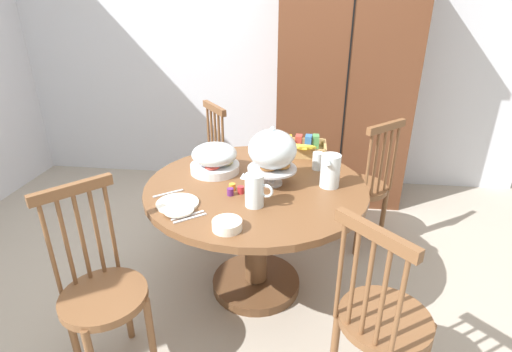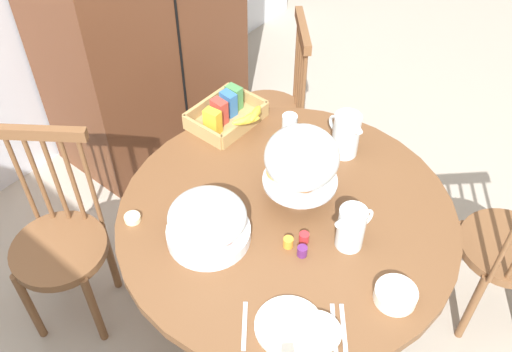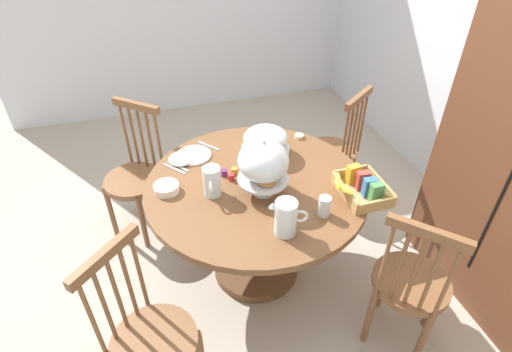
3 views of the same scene
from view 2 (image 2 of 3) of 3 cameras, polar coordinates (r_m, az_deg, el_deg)
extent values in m
plane|color=#A89E8E|center=(2.67, 2.63, -16.20)|extent=(10.00, 10.00, 0.00)
cylinder|color=brown|center=(2.14, 3.11, -4.07)|extent=(1.27, 1.27, 0.04)
cylinder|color=brown|center=(2.41, 2.80, -9.30)|extent=(0.14, 0.14, 0.63)
cylinder|color=brown|center=(2.70, 2.53, -13.70)|extent=(0.56, 0.56, 0.06)
cylinder|color=brown|center=(3.00, 1.12, 6.06)|extent=(0.40, 0.40, 0.04)
cylinder|color=brown|center=(3.25, -1.59, 4.43)|extent=(0.04, 0.04, 0.45)
cylinder|color=brown|center=(3.04, -1.37, 1.00)|extent=(0.04, 0.04, 0.45)
cylinder|color=brown|center=(3.27, 3.33, 4.62)|extent=(0.04, 0.04, 0.45)
cylinder|color=brown|center=(3.06, 3.87, 1.23)|extent=(0.04, 0.04, 0.45)
cylinder|color=brown|center=(2.99, 4.10, 11.44)|extent=(0.02, 0.02, 0.48)
cylinder|color=brown|center=(2.93, 4.25, 10.68)|extent=(0.02, 0.02, 0.48)
cylinder|color=brown|center=(2.87, 4.41, 9.89)|extent=(0.02, 0.02, 0.48)
cylinder|color=brown|center=(2.82, 4.58, 9.08)|extent=(0.02, 0.02, 0.48)
cylinder|color=brown|center=(2.76, 4.75, 8.22)|extent=(0.02, 0.02, 0.48)
cube|color=brown|center=(2.73, 4.72, 14.35)|extent=(0.29, 0.27, 0.05)
cylinder|color=brown|center=(2.52, -19.10, -6.98)|extent=(0.40, 0.40, 0.04)
cylinder|color=brown|center=(2.67, -21.69, -12.06)|extent=(0.04, 0.04, 0.45)
cylinder|color=brown|center=(2.58, -15.85, -12.77)|extent=(0.04, 0.04, 0.45)
cylinder|color=brown|center=(2.82, -19.89, -7.36)|extent=(0.04, 0.04, 0.45)
cylinder|color=brown|center=(2.73, -14.38, -7.84)|extent=(0.04, 0.04, 0.45)
cylinder|color=brown|center=(2.50, -22.32, -0.41)|extent=(0.02, 0.02, 0.48)
cylinder|color=brown|center=(2.47, -20.84, -0.48)|extent=(0.02, 0.02, 0.48)
cylinder|color=brown|center=(2.44, -19.34, -0.55)|extent=(0.02, 0.02, 0.48)
cylinder|color=brown|center=(2.42, -17.80, -0.62)|extent=(0.02, 0.02, 0.48)
cylinder|color=brown|center=(2.40, -16.23, -0.69)|extent=(0.02, 0.02, 0.48)
cube|color=brown|center=(2.28, -20.87, 4.04)|extent=(0.24, 0.31, 0.05)
cylinder|color=brown|center=(2.61, 23.85, -6.51)|extent=(0.40, 0.40, 0.04)
cylinder|color=brown|center=(2.91, 24.08, -6.90)|extent=(0.04, 0.04, 0.45)
cylinder|color=brown|center=(2.80, 18.92, -7.47)|extent=(0.04, 0.04, 0.45)
cylinder|color=brown|center=(2.65, 20.75, -12.20)|extent=(0.04, 0.04, 0.45)
cylinder|color=brown|center=(2.29, 23.84, -6.18)|extent=(0.02, 0.02, 0.48)
cylinder|color=silver|center=(2.18, 4.29, -2.04)|extent=(0.12, 0.12, 0.02)
cylinder|color=silver|center=(2.15, 4.35, -1.37)|extent=(0.03, 0.03, 0.09)
cylinder|color=silver|center=(2.11, 4.42, -0.41)|extent=(0.28, 0.28, 0.01)
torus|color=#B27033|center=(2.13, 5.29, 0.87)|extent=(0.10, 0.10, 0.03)
torus|color=#D19347|center=(2.11, 2.31, 0.45)|extent=(0.10, 0.10, 0.03)
torus|color=#935628|center=(2.07, 4.87, -0.63)|extent=(0.10, 0.10, 0.03)
ellipsoid|color=silver|center=(2.03, 4.60, 1.88)|extent=(0.27, 0.27, 0.22)
sphere|color=silver|center=(1.95, 4.80, 4.45)|extent=(0.02, 0.02, 0.02)
cylinder|color=silver|center=(2.04, -4.75, -5.74)|extent=(0.30, 0.30, 0.05)
ellipsoid|color=beige|center=(2.04, -3.73, -3.84)|extent=(0.09, 0.09, 0.03)
ellipsoid|color=#8CBF59|center=(2.04, -6.13, -4.07)|extent=(0.09, 0.09, 0.03)
ellipsoid|color=#6B2D4C|center=(1.98, -6.23, -6.15)|extent=(0.09, 0.09, 0.03)
ellipsoid|color=#CC3D33|center=(1.98, -3.38, -6.03)|extent=(0.09, 0.09, 0.03)
ellipsoid|color=silver|center=(1.97, -4.91, -4.08)|extent=(0.28, 0.28, 0.13)
cylinder|color=silver|center=(1.99, 9.49, -5.14)|extent=(0.10, 0.10, 0.17)
cylinder|color=orange|center=(2.01, 9.41, -5.62)|extent=(0.09, 0.09, 0.12)
cone|color=silver|center=(1.91, 8.45, -4.54)|extent=(0.04, 0.04, 0.03)
torus|color=silver|center=(2.02, 10.87, -4.14)|extent=(0.08, 0.03, 0.07)
cylinder|color=silver|center=(2.33, 8.98, 4.10)|extent=(0.11, 0.11, 0.19)
cylinder|color=white|center=(2.34, 8.90, 3.57)|extent=(0.10, 0.10, 0.13)
cone|color=silver|center=(2.24, 10.26, 4.70)|extent=(0.05, 0.05, 0.03)
torus|color=silver|center=(2.36, 7.92, 5.23)|extent=(0.04, 0.07, 0.07)
cube|color=tan|center=(2.51, -2.98, 5.62)|extent=(0.30, 0.22, 0.01)
cube|color=tan|center=(2.44, -1.07, 5.11)|extent=(0.30, 0.02, 0.07)
cube|color=tan|center=(2.55, -4.87, 7.11)|extent=(0.30, 0.02, 0.07)
cube|color=tan|center=(2.41, -5.38, 4.39)|extent=(0.02, 0.22, 0.07)
cube|color=tan|center=(2.58, -0.78, 7.76)|extent=(0.02, 0.22, 0.07)
cube|color=gold|center=(2.41, -4.37, 5.48)|extent=(0.05, 0.07, 0.11)
cube|color=#B23D33|center=(2.46, -3.69, 6.48)|extent=(0.05, 0.07, 0.11)
cube|color=#336BAD|center=(2.50, -2.77, 7.26)|extent=(0.05, 0.07, 0.11)
cube|color=#47894C|center=(2.54, -2.21, 7.88)|extent=(0.04, 0.07, 0.11)
ellipsoid|color=yellow|center=(2.37, -1.00, 5.57)|extent=(0.14, 0.08, 0.05)
ellipsoid|color=yellow|center=(2.38, -0.53, 5.93)|extent=(0.13, 0.03, 0.05)
ellipsoid|color=yellow|center=(2.40, -0.07, 6.28)|extent=(0.14, 0.08, 0.05)
cylinder|color=white|center=(1.84, 3.34, -14.76)|extent=(0.22, 0.22, 0.01)
cylinder|color=white|center=(1.83, 6.18, -15.24)|extent=(0.15, 0.15, 0.01)
cylinder|color=white|center=(1.94, 13.79, -11.49)|extent=(0.14, 0.14, 0.04)
cylinder|color=silver|center=(2.40, 3.36, 5.00)|extent=(0.06, 0.06, 0.11)
cylinder|color=beige|center=(2.14, -12.26, -4.14)|extent=(0.06, 0.06, 0.02)
cylinder|color=#B7282D|center=(2.03, 4.83, -6.17)|extent=(0.04, 0.04, 0.04)
cylinder|color=orange|center=(2.01, 3.24, -6.65)|extent=(0.04, 0.04, 0.04)
cylinder|color=#5B2366|center=(1.99, 4.64, -7.51)|extent=(0.04, 0.04, 0.04)
cube|color=silver|center=(1.86, 7.80, -14.80)|extent=(0.14, 0.12, 0.01)
cube|color=silver|center=(1.86, 8.75, -14.78)|extent=(0.14, 0.12, 0.01)
cube|color=silver|center=(1.85, -1.16, -14.74)|extent=(0.14, 0.12, 0.01)
camera|label=1|loc=(1.96, 70.53, -6.45)|focal=27.68mm
camera|label=3|loc=(2.93, 41.99, 33.02)|focal=28.68mm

